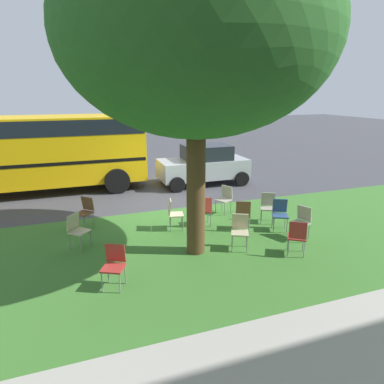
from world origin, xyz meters
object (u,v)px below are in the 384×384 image
chair_2 (225,197)px  chair_7 (268,205)px  chair_4 (114,263)px  chair_5 (240,229)px  chair_9 (297,235)px  chair_3 (280,212)px  chair_10 (174,212)px  street_tree (196,35)px  school_bus (1,148)px  chair_8 (77,228)px  chair_1 (243,213)px  chair_0 (302,220)px  chair_6 (85,210)px  chair_11 (204,209)px  parked_car (204,164)px

chair_2 → chair_7: size_ratio=1.00×
chair_4 → chair_5: size_ratio=1.00×
chair_9 → chair_3: bearing=-109.2°
chair_4 → chair_10: 3.12m
chair_4 → chair_7: size_ratio=1.00×
street_tree → chair_5: street_tree is taller
chair_7 → school_bus: (7.86, -5.79, 1.24)m
chair_2 → chair_8: same height
chair_10 → chair_1: bearing=158.5°
chair_5 → chair_9: 1.35m
chair_0 → chair_5: (1.82, 0.00, 0.00)m
chair_4 → chair_0: bearing=-171.6°
chair_6 → chair_1: bearing=157.4°
chair_10 → school_bus: (5.03, -5.44, 1.24)m
chair_11 → parked_car: parked_car is taller
chair_1 → chair_3: (-1.02, 0.29, 0.00)m
chair_5 → chair_10: (1.21, -1.71, 0.00)m
chair_10 → school_bus: size_ratio=0.08×
chair_3 → chair_11: (1.92, -0.96, 0.00)m
chair_5 → chair_8: 4.04m
chair_6 → chair_0: bearing=153.1°
chair_6 → chair_7: same height
parked_car → school_bus: bearing=-7.8°
chair_0 → chair_1: same height
chair_10 → parked_car: (-2.62, -4.39, 0.32)m
chair_6 → chair_9: size_ratio=1.00×
chair_11 → parked_car: size_ratio=0.24×
chair_5 → parked_car: bearing=-103.0°
chair_4 → school_bus: school_bus is taller
chair_10 → school_bus: 7.51m
chair_7 → chair_9: 2.23m
street_tree → chair_0: street_tree is taller
chair_2 → chair_5: 2.62m
chair_3 → chair_6: bearing=-21.3°
chair_1 → chair_8: 4.42m
chair_2 → street_tree: bearing=51.6°
chair_1 → chair_3: bearing=164.1°
chair_1 → chair_5: same height
chair_1 → school_bus: (6.84, -6.15, 1.24)m
street_tree → chair_8: size_ratio=7.99×
chair_2 → chair_9: size_ratio=1.00×
chair_4 → chair_8: size_ratio=1.00×
chair_5 → chair_8: (3.80, -1.37, 0.00)m
street_tree → chair_3: bearing=-169.0°
chair_0 → chair_9: bearing=47.7°
chair_8 → chair_6: bearing=-100.8°
chair_6 → chair_10: size_ratio=1.00×
chair_11 → school_bus: 8.18m
chair_3 → chair_6: 5.54m
chair_9 → chair_10: same height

